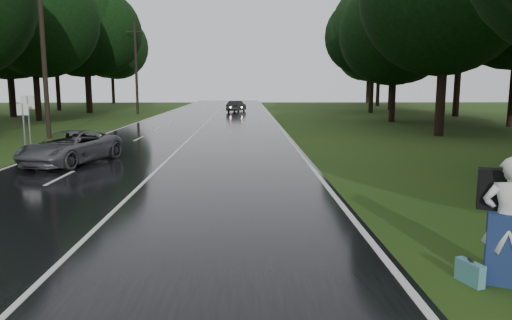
{
  "coord_description": "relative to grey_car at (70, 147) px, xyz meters",
  "views": [
    {
      "loc": [
        3.3,
        -7.88,
        3.15
      ],
      "look_at": [
        3.57,
        5.04,
        1.1
      ],
      "focal_mm": 33.26,
      "sensor_mm": 36.0,
      "label": 1
    }
  ],
  "objects": [
    {
      "name": "tree_right_e",
      "position": [
        19.68,
        22.01,
        -0.69
      ],
      "size": [
        8.11,
        8.11,
        12.67
      ],
      "primitive_type": null,
      "color": "black",
      "rests_on": "ground"
    },
    {
      "name": "far_car",
      "position": [
        5.91,
        37.18,
        -0.01
      ],
      "size": [
        2.33,
        4.12,
        1.28
      ],
      "primitive_type": "imported",
      "rotation": [
        0.0,
        0.0,
        2.88
      ],
      "color": "black",
      "rests_on": "road"
    },
    {
      "name": "hitchhiker",
      "position": [
        11.12,
        -11.76,
        0.26
      ],
      "size": [
        0.89,
        0.87,
        2.07
      ],
      "color": "silver",
      "rests_on": "ground"
    },
    {
      "name": "ground",
      "position": [
        3.71,
        -11.02,
        -0.69
      ],
      "size": [
        160.0,
        160.0,
        0.0
      ],
      "primitive_type": "plane",
      "color": "#264013",
      "rests_on": "ground"
    },
    {
      "name": "tree_right_d",
      "position": [
        19.11,
        10.46,
        -0.69
      ],
      "size": [
        9.55,
        9.55,
        14.92
      ],
      "primitive_type": null,
      "color": "black",
      "rests_on": "ground"
    },
    {
      "name": "tree_right_f",
      "position": [
        21.35,
        35.39,
        -0.69
      ],
      "size": [
        10.3,
        10.3,
        16.09
      ],
      "primitive_type": null,
      "color": "black",
      "rests_on": "ground"
    },
    {
      "name": "road_sign_b",
      "position": [
        -3.49,
        4.26,
        -0.69
      ],
      "size": [
        0.63,
        0.1,
        2.64
      ],
      "primitive_type": null,
      "color": "white",
      "rests_on": "ground"
    },
    {
      "name": "utility_pole_mid",
      "position": [
        -4.79,
        9.62,
        -0.69
      ],
      "size": [
        1.8,
        0.28,
        9.36
      ],
      "primitive_type": null,
      "color": "black",
      "rests_on": "ground"
    },
    {
      "name": "tree_left_f",
      "position": [
        -10.74,
        35.51,
        -0.69
      ],
      "size": [
        10.36,
        10.36,
        16.18
      ],
      "primitive_type": null,
      "color": "black",
      "rests_on": "ground"
    },
    {
      "name": "suitcase",
      "position": [
        10.58,
        -11.78,
        -0.51
      ],
      "size": [
        0.3,
        0.54,
        0.37
      ],
      "primitive_type": "cube",
      "rotation": [
        0.0,
        0.0,
        0.32
      ],
      "color": "teal",
      "rests_on": "ground"
    },
    {
      "name": "road",
      "position": [
        3.71,
        8.98,
        -0.67
      ],
      "size": [
        12.0,
        140.0,
        0.04
      ],
      "primitive_type": "cube",
      "color": "black",
      "rests_on": "ground"
    },
    {
      "name": "tree_left_e",
      "position": [
        -11.45,
        23.81,
        -0.69
      ],
      "size": [
        9.68,
        9.68,
        15.12
      ],
      "primitive_type": null,
      "color": "black",
      "rests_on": "ground"
    },
    {
      "name": "lane_center",
      "position": [
        3.71,
        8.98,
        -0.65
      ],
      "size": [
        0.12,
        140.0,
        0.01
      ],
      "primitive_type": "cube",
      "color": "silver",
      "rests_on": "road"
    },
    {
      "name": "road_sign_a",
      "position": [
        -3.49,
        3.69,
        -0.69
      ],
      "size": [
        0.55,
        0.1,
        2.29
      ],
      "primitive_type": null,
      "color": "white",
      "rests_on": "ground"
    },
    {
      "name": "grey_car",
      "position": [
        0.0,
        0.0,
        0.0
      ],
      "size": [
        3.44,
        5.13,
        1.31
      ],
      "primitive_type": "imported",
      "rotation": [
        0.0,
        0.0,
        5.99
      ],
      "color": "#4F5054",
      "rests_on": "road"
    },
    {
      "name": "utility_pole_far",
      "position": [
        -4.79,
        33.26,
        -0.69
      ],
      "size": [
        1.8,
        0.28,
        9.74
      ],
      "primitive_type": null,
      "color": "black",
      "rests_on": "ground"
    }
  ]
}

